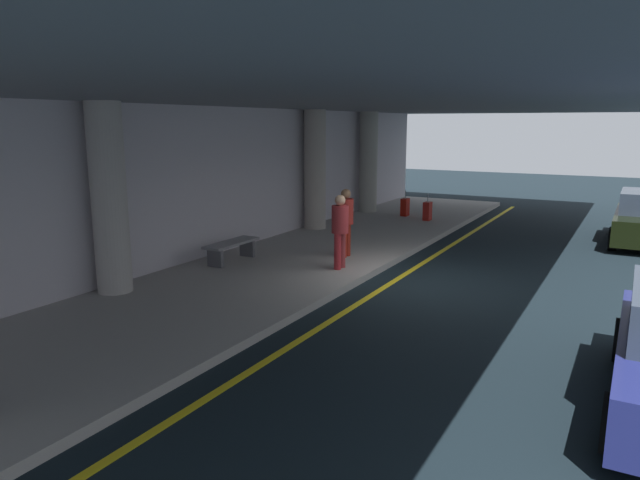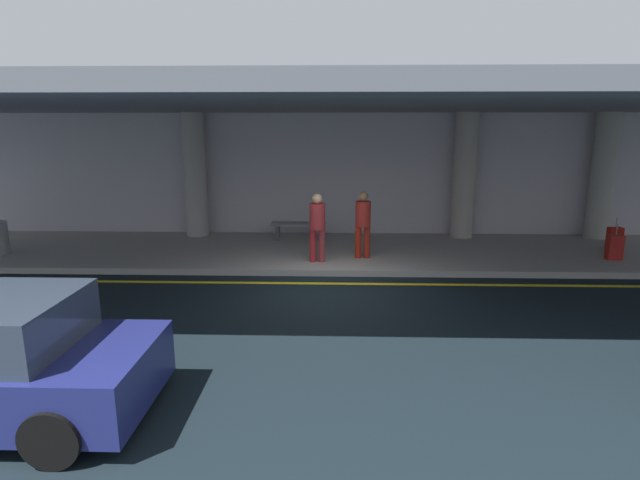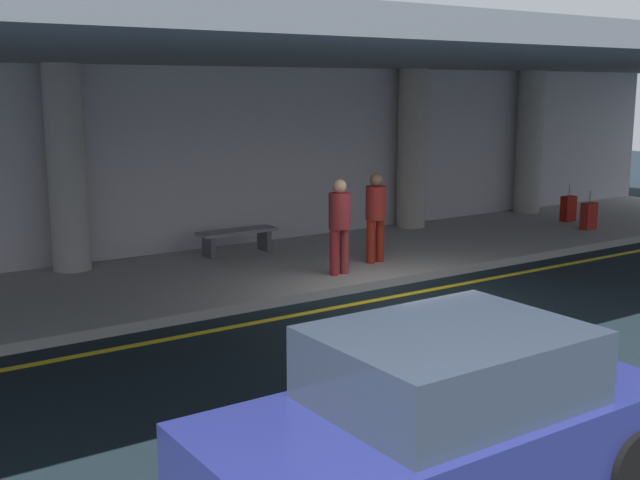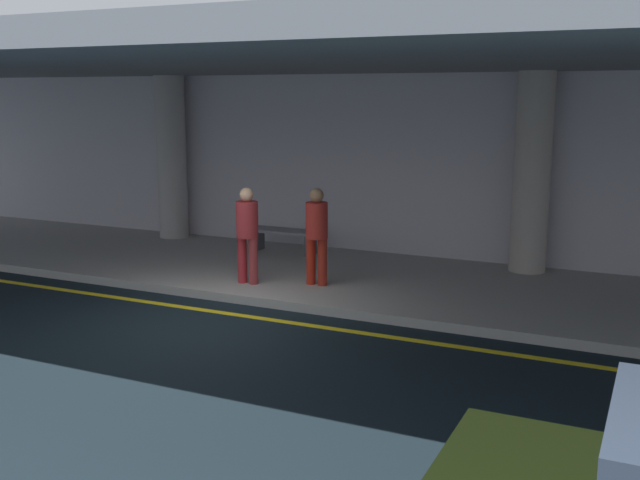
% 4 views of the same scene
% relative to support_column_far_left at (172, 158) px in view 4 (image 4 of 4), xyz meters
% --- Properties ---
extents(ground_plane, '(60.00, 60.00, 0.00)m').
position_rel_support_column_far_left_xyz_m(ground_plane, '(4.00, -4.79, -1.97)').
color(ground_plane, black).
extents(sidewalk, '(26.00, 4.20, 0.15)m').
position_rel_support_column_far_left_xyz_m(sidewalk, '(4.00, -1.69, -1.90)').
color(sidewalk, '#9F9B97').
rests_on(sidewalk, ground).
extents(lane_stripe_yellow, '(26.00, 0.14, 0.01)m').
position_rel_support_column_far_left_xyz_m(lane_stripe_yellow, '(4.00, -4.33, -1.97)').
color(lane_stripe_yellow, yellow).
rests_on(lane_stripe_yellow, ground).
extents(support_column_far_left, '(0.67, 0.67, 3.65)m').
position_rel_support_column_far_left_xyz_m(support_column_far_left, '(0.00, 0.00, 0.00)').
color(support_column_far_left, '#A49F9B').
rests_on(support_column_far_left, sidewalk).
extents(support_column_left_mid, '(0.67, 0.67, 3.65)m').
position_rel_support_column_far_left_xyz_m(support_column_left_mid, '(8.00, 0.00, 0.00)').
color(support_column_left_mid, '#A79C93').
rests_on(support_column_left_mid, sidewalk).
extents(ceiling_overhang, '(28.00, 13.20, 0.30)m').
position_rel_support_column_far_left_xyz_m(ceiling_overhang, '(4.00, -2.19, 1.97)').
color(ceiling_overhang, slate).
rests_on(ceiling_overhang, support_column_far_left).
extents(terminal_back_wall, '(26.00, 0.30, 3.80)m').
position_rel_support_column_far_left_xyz_m(terminal_back_wall, '(4.00, 0.56, -0.07)').
color(terminal_back_wall, '#BAB3BD').
rests_on(terminal_back_wall, ground).
extents(traveler_with_luggage, '(0.38, 0.38, 1.68)m').
position_rel_support_column_far_left_xyz_m(traveler_with_luggage, '(4.89, -2.61, -0.86)').
color(traveler_with_luggage, '#9E1F11').
rests_on(traveler_with_luggage, sidewalk).
extents(person_waiting_for_ride, '(0.38, 0.38, 1.68)m').
position_rel_support_column_far_left_xyz_m(person_waiting_for_ride, '(3.77, -3.03, -0.86)').
color(person_waiting_for_ride, maroon).
rests_on(person_waiting_for_ride, sidewalk).
extents(bench_metal, '(1.60, 0.50, 0.48)m').
position_rel_support_column_far_left_xyz_m(bench_metal, '(3.12, -0.47, -1.47)').
color(bench_metal, slate).
rests_on(bench_metal, sidewalk).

